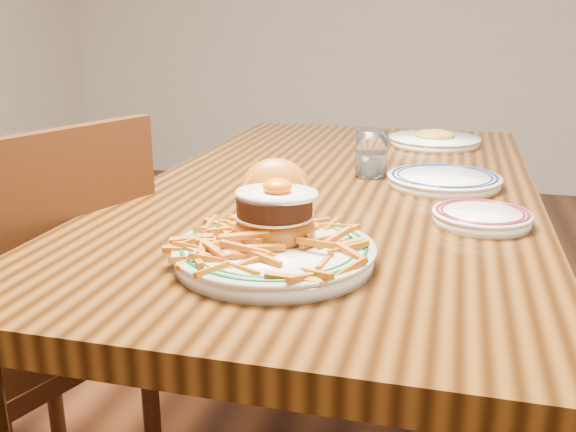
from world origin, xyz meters
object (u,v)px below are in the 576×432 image
(chair_left, at_px, (42,327))
(main_plate, at_px, (274,235))
(side_plate, at_px, (482,216))
(table, at_px, (337,221))

(chair_left, relative_size, main_plate, 2.85)
(chair_left, bearing_deg, side_plate, 25.60)
(table, bearing_deg, main_plate, -90.90)
(side_plate, bearing_deg, chair_left, -151.90)
(table, height_order, chair_left, chair_left)
(table, relative_size, side_plate, 8.63)
(chair_left, height_order, side_plate, chair_left)
(chair_left, relative_size, side_plate, 4.93)
(table, distance_m, side_plate, 0.39)
(main_plate, xyz_separation_m, side_plate, (0.31, 0.26, -0.02))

